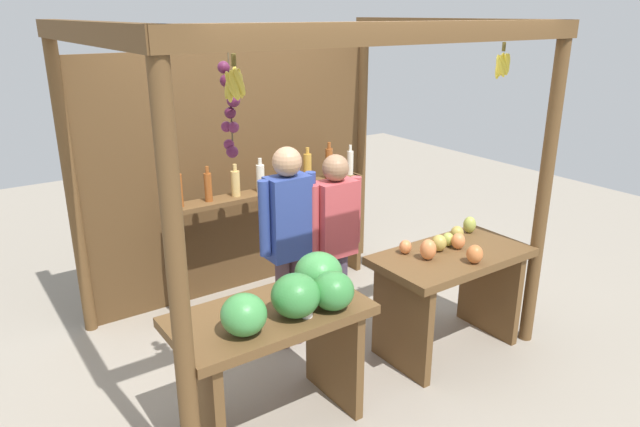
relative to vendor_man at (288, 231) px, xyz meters
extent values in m
plane|color=gray|center=(0.18, 0.06, -0.95)|extent=(12.00, 12.00, 0.00)
cylinder|color=brown|center=(-1.24, -1.02, 0.27)|extent=(0.10, 0.10, 2.45)
cylinder|color=brown|center=(1.60, -1.02, 0.27)|extent=(0.10, 0.10, 2.45)
cylinder|color=brown|center=(-1.24, 1.14, 0.27)|extent=(0.10, 0.10, 2.45)
cylinder|color=brown|center=(1.60, 1.14, 0.27)|extent=(0.10, 0.10, 2.45)
cube|color=brown|center=(0.18, -1.02, 1.43)|extent=(2.94, 0.12, 0.12)
cube|color=brown|center=(-1.24, 0.06, 1.43)|extent=(0.12, 2.26, 0.12)
cube|color=brown|center=(1.60, 0.06, 1.43)|extent=(0.12, 2.26, 0.12)
cube|color=#52381E|center=(0.18, 1.16, 0.15)|extent=(2.84, 0.04, 2.20)
cylinder|color=brown|center=(1.18, -0.86, 1.32)|extent=(0.02, 0.02, 0.06)
ellipsoid|color=yellow|center=(1.20, -0.86, 1.21)|extent=(0.04, 0.07, 0.15)
ellipsoid|color=yellow|center=(1.21, -0.83, 1.19)|extent=(0.07, 0.07, 0.15)
ellipsoid|color=yellow|center=(1.18, -0.84, 1.21)|extent=(0.07, 0.05, 0.15)
ellipsoid|color=yellow|center=(1.17, -0.84, 1.18)|extent=(0.07, 0.05, 0.15)
ellipsoid|color=yellow|center=(1.15, -0.85, 1.20)|extent=(0.05, 0.07, 0.15)
ellipsoid|color=yellow|center=(1.14, -0.87, 1.20)|extent=(0.06, 0.08, 0.15)
ellipsoid|color=yellow|center=(1.16, -0.88, 1.21)|extent=(0.09, 0.06, 0.15)
ellipsoid|color=yellow|center=(1.18, -0.89, 1.21)|extent=(0.08, 0.05, 0.15)
ellipsoid|color=yellow|center=(1.20, -0.88, 1.21)|extent=(0.08, 0.07, 0.15)
cylinder|color=brown|center=(-0.81, -0.86, 1.32)|extent=(0.02, 0.02, 0.06)
ellipsoid|color=gold|center=(-0.79, -0.86, 1.19)|extent=(0.04, 0.07, 0.15)
ellipsoid|color=gold|center=(-0.80, -0.84, 1.21)|extent=(0.06, 0.06, 0.15)
ellipsoid|color=gold|center=(-0.80, -0.82, 1.22)|extent=(0.06, 0.04, 0.15)
ellipsoid|color=gold|center=(-0.83, -0.83, 1.20)|extent=(0.08, 0.06, 0.15)
ellipsoid|color=gold|center=(-0.84, -0.85, 1.19)|extent=(0.05, 0.07, 0.15)
ellipsoid|color=gold|center=(-0.84, -0.87, 1.21)|extent=(0.06, 0.08, 0.15)
ellipsoid|color=gold|center=(-0.83, -0.89, 1.21)|extent=(0.06, 0.05, 0.15)
ellipsoid|color=gold|center=(-0.81, -0.90, 1.22)|extent=(0.09, 0.05, 0.15)
ellipsoid|color=gold|center=(-0.79, -0.88, 1.21)|extent=(0.07, 0.07, 0.15)
cylinder|color=#4C422D|center=(-0.75, -0.68, 1.08)|extent=(0.01, 0.01, 0.55)
sphere|color=#511938|center=(-0.78, -0.67, 1.27)|extent=(0.06, 0.06, 0.06)
sphere|color=#47142D|center=(-0.78, -0.70, 1.21)|extent=(0.07, 0.07, 0.07)
sphere|color=#511938|center=(-0.74, -0.67, 1.17)|extent=(0.06, 0.06, 0.06)
sphere|color=#511938|center=(-0.74, -0.70, 1.11)|extent=(0.07, 0.07, 0.07)
sphere|color=#47142D|center=(-0.76, -0.69, 1.04)|extent=(0.06, 0.06, 0.06)
sphere|color=#601E42|center=(-0.75, -0.70, 0.97)|extent=(0.06, 0.06, 0.06)
sphere|color=#601E42|center=(-0.78, -0.67, 0.97)|extent=(0.06, 0.06, 0.06)
sphere|color=#601E42|center=(-0.77, -0.68, 0.87)|extent=(0.06, 0.06, 0.06)
sphere|color=#511938|center=(-0.77, -0.71, 0.84)|extent=(0.06, 0.06, 0.06)
cube|color=brown|center=(-0.60, -0.75, -0.17)|extent=(1.19, 0.64, 0.06)
cube|color=brown|center=(-1.08, -0.75, -0.58)|extent=(0.06, 0.58, 0.75)
cube|color=brown|center=(-0.12, -0.75, -0.58)|extent=(0.06, 0.58, 0.75)
ellipsoid|color=#38843D|center=(-0.50, -0.88, -0.01)|extent=(0.36, 0.36, 0.26)
ellipsoid|color=#429347|center=(-0.84, -0.89, -0.03)|extent=(0.27, 0.27, 0.24)
ellipsoid|color=#429347|center=(-0.21, -0.70, -0.01)|extent=(0.41, 0.41, 0.26)
ellipsoid|color=#38843D|center=(-0.27, -0.93, -0.03)|extent=(0.36, 0.36, 0.23)
cylinder|color=white|center=(-0.45, -0.93, -0.10)|extent=(0.07, 0.07, 0.09)
cube|color=brown|center=(0.96, -0.75, -0.17)|extent=(1.19, 0.64, 0.06)
cube|color=brown|center=(0.49, -0.75, -0.58)|extent=(0.06, 0.58, 0.75)
cube|color=brown|center=(1.44, -0.75, -0.58)|extent=(0.06, 0.58, 0.75)
ellipsoid|color=#A8B24C|center=(1.38, -0.53, -0.08)|extent=(0.11, 0.11, 0.14)
ellipsoid|color=#E07F47|center=(0.66, -0.56, -0.09)|extent=(0.12, 0.12, 0.10)
ellipsoid|color=#E07F47|center=(0.72, -0.73, -0.07)|extent=(0.14, 0.14, 0.15)
ellipsoid|color=#E07F47|center=(1.05, -0.72, -0.08)|extent=(0.14, 0.14, 0.12)
ellipsoid|color=#CC7038|center=(0.95, -0.96, -0.08)|extent=(0.15, 0.15, 0.14)
ellipsoid|color=#B79E47|center=(0.90, -0.66, -0.08)|extent=(0.13, 0.13, 0.13)
ellipsoid|color=#A8B24C|center=(1.03, -0.64, -0.09)|extent=(0.12, 0.12, 0.11)
ellipsoid|color=#B79E47|center=(1.18, -0.59, -0.09)|extent=(0.14, 0.14, 0.11)
cube|color=brown|center=(-0.54, 0.87, -0.45)|extent=(0.05, 0.20, 1.00)
cube|color=brown|center=(1.30, 0.87, -0.45)|extent=(0.05, 0.20, 1.00)
cube|color=brown|center=(0.38, 0.87, 0.03)|extent=(1.85, 0.22, 0.04)
cylinder|color=#994C1E|center=(-0.49, 0.87, 0.18)|extent=(0.06, 0.06, 0.27)
cylinder|color=#994C1E|center=(-0.49, 0.87, 0.35)|extent=(0.03, 0.03, 0.06)
cylinder|color=#994C1E|center=(-0.23, 0.87, 0.17)|extent=(0.06, 0.06, 0.24)
cylinder|color=#994C1E|center=(-0.23, 0.87, 0.32)|extent=(0.03, 0.03, 0.06)
cylinder|color=#D8B266|center=(0.02, 0.87, 0.16)|extent=(0.08, 0.08, 0.22)
cylinder|color=#D8B266|center=(0.02, 0.87, 0.30)|extent=(0.03, 0.03, 0.06)
cylinder|color=silver|center=(0.26, 0.87, 0.17)|extent=(0.07, 0.07, 0.24)
cylinder|color=silver|center=(0.26, 0.87, 0.32)|extent=(0.03, 0.03, 0.06)
cylinder|color=silver|center=(0.51, 0.87, 0.16)|extent=(0.07, 0.07, 0.22)
cylinder|color=silver|center=(0.51, 0.87, 0.30)|extent=(0.03, 0.03, 0.06)
cylinder|color=gold|center=(0.75, 0.87, 0.18)|extent=(0.07, 0.07, 0.27)
cylinder|color=gold|center=(0.75, 0.87, 0.35)|extent=(0.03, 0.03, 0.06)
cylinder|color=#994C1E|center=(1.00, 0.87, 0.19)|extent=(0.07, 0.07, 0.29)
cylinder|color=#994C1E|center=(1.00, 0.87, 0.36)|extent=(0.03, 0.03, 0.06)
cylinder|color=silver|center=(1.25, 0.87, 0.16)|extent=(0.06, 0.06, 0.23)
cylinder|color=silver|center=(1.25, 0.87, 0.31)|extent=(0.03, 0.03, 0.06)
cylinder|color=#533A40|center=(-0.06, 0.00, -0.58)|extent=(0.11, 0.11, 0.75)
cylinder|color=#533A40|center=(0.06, 0.00, -0.58)|extent=(0.11, 0.11, 0.75)
cube|color=#2D428C|center=(0.00, 0.00, 0.11)|extent=(0.32, 0.19, 0.63)
cylinder|color=#2D428C|center=(-0.20, 0.00, 0.14)|extent=(0.08, 0.08, 0.57)
cylinder|color=#2D428C|center=(0.20, 0.00, 0.14)|extent=(0.08, 0.08, 0.57)
sphere|color=tan|center=(0.00, 0.00, 0.53)|extent=(0.22, 0.22, 0.22)
cylinder|color=#4E4258|center=(0.32, -0.07, -0.60)|extent=(0.11, 0.11, 0.70)
cylinder|color=#4E4258|center=(0.44, -0.07, -0.60)|extent=(0.11, 0.11, 0.70)
cube|color=#BF474C|center=(0.38, -0.07, 0.05)|extent=(0.32, 0.19, 0.59)
cylinder|color=#BF474C|center=(0.18, -0.07, 0.08)|extent=(0.08, 0.08, 0.53)
cylinder|color=#BF474C|center=(0.58, -0.07, 0.08)|extent=(0.08, 0.08, 0.53)
sphere|color=#997051|center=(0.38, -0.07, 0.44)|extent=(0.20, 0.20, 0.20)
camera|label=1|loc=(-2.10, -3.44, 1.54)|focal=32.59mm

